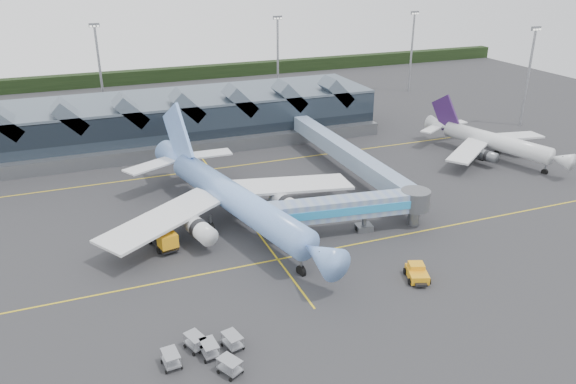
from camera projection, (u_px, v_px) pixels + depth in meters
name	position (u px, v px, depth m)	size (l,w,h in m)	color
ground	(258.00, 234.00, 80.80)	(260.00, 260.00, 0.00)	#2B2B2E
taxi_stripes	(238.00, 207.00, 89.36)	(120.00, 60.00, 0.01)	gold
tree_line_far	(145.00, 76.00, 174.18)	(260.00, 4.00, 4.00)	black
terminal	(163.00, 120.00, 117.71)	(90.00, 22.25, 12.52)	black
light_masts	(256.00, 63.00, 136.73)	(132.40, 42.56, 22.45)	gray
main_airliner	(231.00, 196.00, 82.03)	(40.32, 47.17, 15.30)	#6F9BE2
regional_jet	(491.00, 141.00, 109.78)	(27.58, 30.83, 10.77)	silver
jet_bridge	(358.00, 207.00, 80.01)	(24.91, 6.55, 5.57)	#6E87B8
fuel_truck	(158.00, 231.00, 77.71)	(4.07, 9.43, 3.14)	black
pushback_tug	(417.00, 273.00, 69.25)	(3.59, 4.57, 1.84)	orange
baggage_carts	(208.00, 351.00, 55.61)	(8.16, 7.51, 1.61)	#96989E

